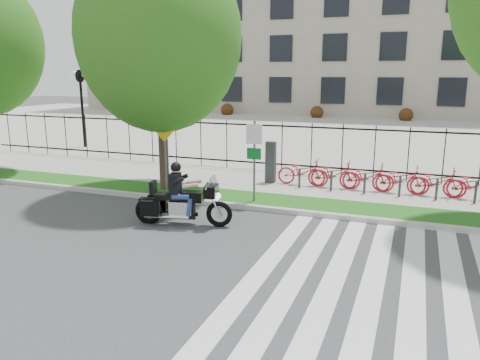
% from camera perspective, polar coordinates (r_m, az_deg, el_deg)
% --- Properties ---
extents(ground, '(120.00, 120.00, 0.00)m').
position_cam_1_polar(ground, '(10.90, -8.47, -9.08)').
color(ground, '#39393B').
rests_on(ground, ground).
extents(curb, '(60.00, 0.20, 0.15)m').
position_cam_1_polar(curb, '(14.38, -0.51, -3.15)').
color(curb, '#B0ADA5').
rests_on(curb, ground).
extents(grass_verge, '(60.00, 1.50, 0.15)m').
position_cam_1_polar(grass_verge, '(15.15, 0.66, -2.32)').
color(grass_verge, '#1E5314').
rests_on(grass_verge, ground).
extents(sidewalk, '(60.00, 3.50, 0.15)m').
position_cam_1_polar(sidewalk, '(17.45, 3.50, -0.31)').
color(sidewalk, '#A7A49C').
rests_on(sidewalk, ground).
extents(plaza, '(80.00, 34.00, 0.10)m').
position_cam_1_polar(plaza, '(34.38, 12.34, 5.91)').
color(plaza, '#A7A49C').
rests_on(plaza, ground).
extents(crosswalk_stripes, '(5.70, 8.00, 0.01)m').
position_cam_1_polar(crosswalk_stripes, '(9.66, 18.06, -12.53)').
color(crosswalk_stripes, silver).
rests_on(crosswalk_stripes, ground).
extents(iron_fence, '(30.00, 0.06, 2.00)m').
position_cam_1_polar(iron_fence, '(18.89, 5.14, 4.01)').
color(iron_fence, black).
rests_on(iron_fence, sidewalk).
extents(office_building, '(60.00, 21.90, 20.15)m').
position_cam_1_polar(office_building, '(54.25, 16.26, 18.66)').
color(office_building, gray).
rests_on(office_building, ground).
extents(lamp_post_left, '(1.06, 0.70, 4.25)m').
position_cam_1_polar(lamp_post_left, '(26.88, -18.83, 10.42)').
color(lamp_post_left, black).
rests_on(lamp_post_left, ground).
extents(street_tree_1, '(5.35, 5.35, 8.12)m').
position_cam_1_polar(street_tree_1, '(15.93, -9.81, 16.81)').
color(street_tree_1, '#37271E').
rests_on(street_tree_1, grass_verge).
extents(bike_share_station, '(9.98, 0.86, 1.50)m').
position_cam_1_polar(bike_share_station, '(16.33, 20.66, -0.03)').
color(bike_share_station, '#2D2D33').
rests_on(bike_share_station, sidewalk).
extents(sign_pole_regulatory, '(0.50, 0.09, 2.50)m').
position_cam_1_polar(sign_pole_regulatory, '(14.32, 1.74, 3.60)').
color(sign_pole_regulatory, '#59595B').
rests_on(sign_pole_regulatory, grass_verge).
extents(sign_pole_warning, '(0.78, 0.09, 2.49)m').
position_cam_1_polar(sign_pole_warning, '(15.60, -9.15, 4.22)').
color(sign_pole_warning, '#59595B').
rests_on(sign_pole_warning, grass_verge).
extents(motorcycle_rider, '(2.69, 1.09, 2.10)m').
position_cam_1_polar(motorcycle_rider, '(12.74, -7.05, -2.46)').
color(motorcycle_rider, black).
rests_on(motorcycle_rider, ground).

